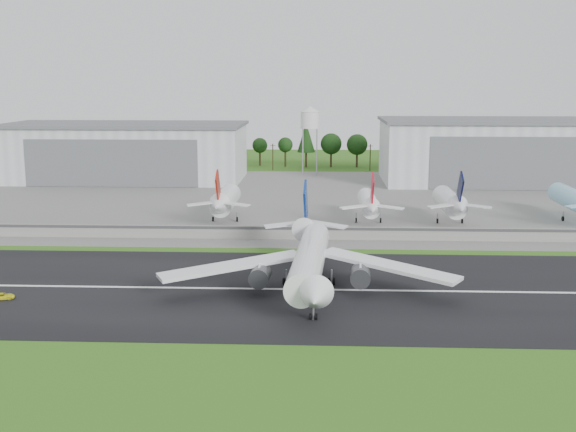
{
  "coord_description": "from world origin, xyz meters",
  "views": [
    {
      "loc": [
        -0.42,
        -125.52,
        40.2
      ],
      "look_at": [
        -7.88,
        40.0,
        9.0
      ],
      "focal_mm": 45.0,
      "sensor_mm": 36.0,
      "label": 1
    }
  ],
  "objects_px": {
    "ground_vehicle": "(3,296)",
    "parked_jet_red_b": "(369,204)",
    "parked_jet_red_a": "(224,201)",
    "parked_jet_navy": "(451,203)",
    "main_airliner": "(310,266)"
  },
  "relations": [
    {
      "from": "ground_vehicle",
      "to": "parked_jet_red_b",
      "type": "bearing_deg",
      "value": -63.49
    },
    {
      "from": "ground_vehicle",
      "to": "parked_jet_navy",
      "type": "height_order",
      "value": "parked_jet_navy"
    },
    {
      "from": "parked_jet_red_b",
      "to": "parked_jet_red_a",
      "type": "bearing_deg",
      "value": 179.89
    },
    {
      "from": "main_airliner",
      "to": "parked_jet_red_b",
      "type": "relative_size",
      "value": 1.89
    },
    {
      "from": "parked_jet_red_b",
      "to": "ground_vehicle",
      "type": "bearing_deg",
      "value": -133.94
    },
    {
      "from": "parked_jet_red_b",
      "to": "main_airliner",
      "type": "bearing_deg",
      "value": -103.26
    },
    {
      "from": "main_airliner",
      "to": "parked_jet_navy",
      "type": "height_order",
      "value": "main_airliner"
    },
    {
      "from": "main_airliner",
      "to": "parked_jet_navy",
      "type": "distance_m",
      "value": 77.51
    },
    {
      "from": "ground_vehicle",
      "to": "parked_jet_red_b",
      "type": "xyz_separation_m",
      "value": [
        72.8,
        75.55,
        5.2
      ]
    },
    {
      "from": "parked_jet_red_a",
      "to": "parked_jet_red_b",
      "type": "distance_m",
      "value": 41.29
    },
    {
      "from": "ground_vehicle",
      "to": "parked_jet_navy",
      "type": "distance_m",
      "value": 122.28
    },
    {
      "from": "main_airliner",
      "to": "parked_jet_red_a",
      "type": "distance_m",
      "value": 71.73
    },
    {
      "from": "parked_jet_red_a",
      "to": "parked_jet_red_b",
      "type": "xyz_separation_m",
      "value": [
        41.29,
        -0.08,
        -0.48
      ]
    },
    {
      "from": "parked_jet_navy",
      "to": "main_airliner",
      "type": "bearing_deg",
      "value": -120.14
    },
    {
      "from": "main_airliner",
      "to": "ground_vehicle",
      "type": "relative_size",
      "value": 13.75
    }
  ]
}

